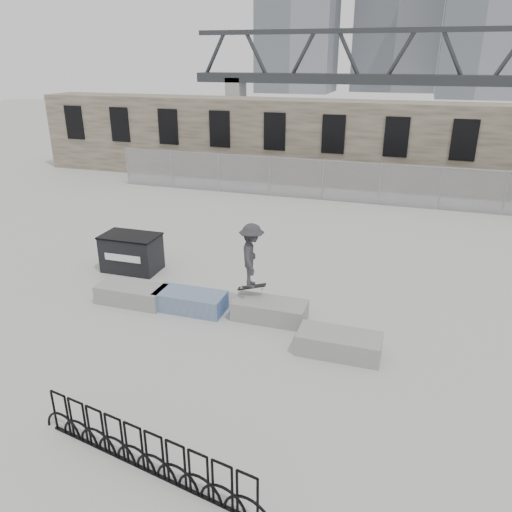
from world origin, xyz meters
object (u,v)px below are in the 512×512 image
(planter_offset, at_px, (339,343))
(dumpster, at_px, (132,252))
(bike_rack, at_px, (144,451))
(planter_far_left, at_px, (132,293))
(planter_center_left, at_px, (190,300))
(skateboarder, at_px, (252,256))
(planter_center_right, at_px, (270,310))

(planter_offset, distance_m, dumpster, 8.01)
(dumpster, height_order, bike_rack, dumpster)
(planter_far_left, distance_m, bike_rack, 6.64)
(planter_center_left, bearing_deg, bike_rack, -72.59)
(planter_center_left, xyz_separation_m, skateboarder, (1.72, 0.39, 1.43))
(dumpster, bearing_deg, bike_rack, -58.55)
(planter_far_left, relative_size, dumpster, 1.05)
(planter_far_left, relative_size, bike_rack, 0.41)
(planter_center_right, bearing_deg, planter_offset, -28.35)
(planter_far_left, bearing_deg, dumpster, 120.23)
(dumpster, bearing_deg, skateboarder, -19.41)
(planter_offset, relative_size, dumpster, 1.05)
(planter_center_right, xyz_separation_m, dumpster, (-5.36, 1.84, 0.34))
(planter_far_left, height_order, planter_offset, same)
(planter_far_left, distance_m, planter_center_right, 4.14)
(planter_center_right, distance_m, dumpster, 5.68)
(dumpster, bearing_deg, planter_offset, -22.41)
(planter_far_left, distance_m, planter_center_left, 1.82)
(planter_center_left, xyz_separation_m, bike_rack, (1.78, -5.68, 0.15))
(planter_offset, relative_size, bike_rack, 0.41)
(planter_center_left, distance_m, dumpster, 3.67)
(planter_offset, relative_size, skateboarder, 1.03)
(dumpster, bearing_deg, planter_far_left, -60.47)
(planter_far_left, distance_m, planter_offset, 6.26)
(dumpster, xyz_separation_m, skateboarder, (4.77, -1.61, 1.09))
(bike_rack, xyz_separation_m, skateboarder, (-0.07, 6.08, 1.27))
(planter_offset, bearing_deg, planter_center_left, 167.73)
(planter_center_right, bearing_deg, planter_center_left, -175.88)
(bike_rack, bearing_deg, planter_offset, 61.21)
(dumpster, height_order, skateboarder, skateboarder)
(dumpster, distance_m, skateboarder, 5.15)
(planter_center_left, height_order, planter_center_right, same)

